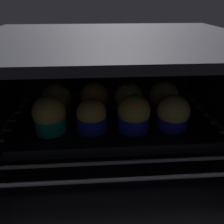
# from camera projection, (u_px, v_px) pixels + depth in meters

# --- Properties ---
(oven_cavity) EXTENTS (0.59, 0.47, 0.37)m
(oven_cavity) POSITION_uv_depth(u_px,v_px,m) (111.00, 107.00, 0.60)
(oven_cavity) COLOR black
(oven_cavity) RESTS_ON ground
(oven_rack) EXTENTS (0.55, 0.42, 0.01)m
(oven_rack) POSITION_uv_depth(u_px,v_px,m) (112.00, 126.00, 0.58)
(oven_rack) COLOR #51515B
(oven_rack) RESTS_ON oven_cavity
(baking_tray) EXTENTS (0.46, 0.27, 0.02)m
(baking_tray) POSITION_uv_depth(u_px,v_px,m) (112.00, 121.00, 0.58)
(baking_tray) COLOR black
(baking_tray) RESTS_ON oven_rack
(muffin_row0_col0) EXTENTS (0.07, 0.07, 0.08)m
(muffin_row0_col0) POSITION_uv_depth(u_px,v_px,m) (49.00, 116.00, 0.51)
(muffin_row0_col0) COLOR #0C8C84
(muffin_row0_col0) RESTS_ON baking_tray
(muffin_row0_col1) EXTENTS (0.07, 0.07, 0.07)m
(muffin_row0_col1) POSITION_uv_depth(u_px,v_px,m) (92.00, 117.00, 0.52)
(muffin_row0_col1) COLOR #1928B7
(muffin_row0_col1) RESTS_ON baking_tray
(muffin_row0_col2) EXTENTS (0.07, 0.07, 0.09)m
(muffin_row0_col2) POSITION_uv_depth(u_px,v_px,m) (134.00, 114.00, 0.52)
(muffin_row0_col2) COLOR #1928B7
(muffin_row0_col2) RESTS_ON baking_tray
(muffin_row0_col3) EXTENTS (0.08, 0.08, 0.08)m
(muffin_row0_col3) POSITION_uv_depth(u_px,v_px,m) (173.00, 114.00, 0.53)
(muffin_row0_col3) COLOR #1928B7
(muffin_row0_col3) RESTS_ON baking_tray
(muffin_row1_col0) EXTENTS (0.08, 0.08, 0.08)m
(muffin_row1_col0) POSITION_uv_depth(u_px,v_px,m) (57.00, 101.00, 0.60)
(muffin_row1_col0) COLOR red
(muffin_row1_col0) RESTS_ON baking_tray
(muffin_row1_col1) EXTENTS (0.07, 0.07, 0.08)m
(muffin_row1_col1) POSITION_uv_depth(u_px,v_px,m) (94.00, 99.00, 0.60)
(muffin_row1_col1) COLOR #1928B7
(muffin_row1_col1) RESTS_ON baking_tray
(muffin_row1_col2) EXTENTS (0.07, 0.07, 0.08)m
(muffin_row1_col2) POSITION_uv_depth(u_px,v_px,m) (128.00, 99.00, 0.61)
(muffin_row1_col2) COLOR red
(muffin_row1_col2) RESTS_ON baking_tray
(muffin_row1_col3) EXTENTS (0.08, 0.08, 0.08)m
(muffin_row1_col3) POSITION_uv_depth(u_px,v_px,m) (163.00, 98.00, 0.62)
(muffin_row1_col3) COLOR red
(muffin_row1_col3) RESTS_ON baking_tray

